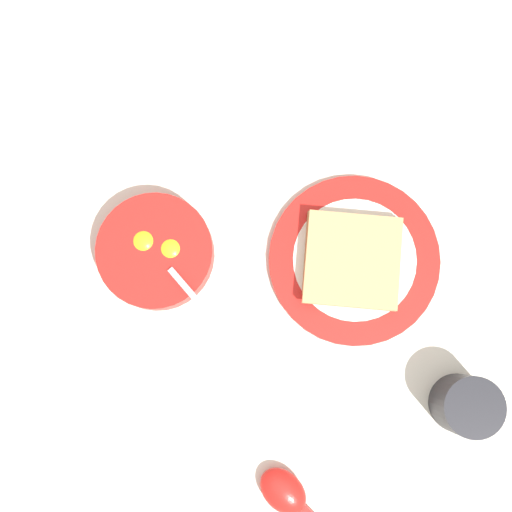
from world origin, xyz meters
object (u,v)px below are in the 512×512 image
Objects in this scene: soup_spoon at (289,498)px; drinking_cup at (466,405)px; toast_plate at (354,260)px; egg_bowl at (156,252)px; toast_sandwich at (352,258)px.

soup_spoon is 1.89× the size of drinking_cup.
soup_spoon is (-0.02, -0.28, 0.01)m from toast_plate.
soup_spoon reaches higher than toast_plate.
egg_bowl reaches higher than toast_plate.
toast_plate is 0.28m from soup_spoon.
toast_plate is 0.21m from drinking_cup.
drinking_cup is at bearing -41.57° from toast_plate.
egg_bowl is 0.23m from toast_plate.
drinking_cup is at bearing 41.13° from soup_spoon.
toast_sandwich is at bearing 87.95° from soup_spoon.
soup_spoon is at bearing -47.93° from egg_bowl.
toast_sandwich is at bearing -166.28° from toast_plate.
toast_sandwich reaches higher than soup_spoon.
toast_sandwich is 1.77× the size of drinking_cup.
egg_bowl is 1.01× the size of soup_spoon.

